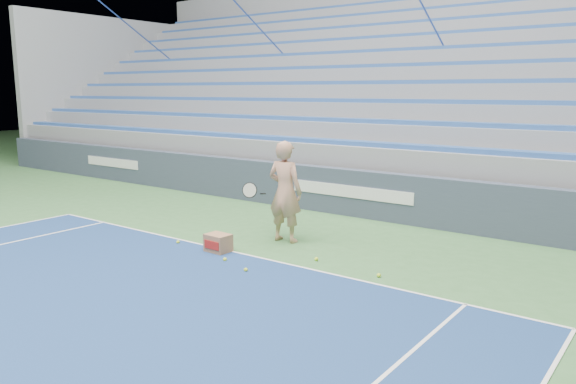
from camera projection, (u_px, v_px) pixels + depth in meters
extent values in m
cube|color=white|center=(242.00, 254.00, 10.17)|extent=(10.97, 0.05, 0.00)
cube|color=#353F51|center=(353.00, 193.00, 13.24)|extent=(30.00, 0.30, 1.10)
cube|color=white|center=(112.00, 163.00, 18.38)|extent=(2.60, 0.02, 0.28)
cube|color=white|center=(350.00, 192.00, 13.10)|extent=(3.20, 0.02, 0.28)
cube|color=gray|center=(430.00, 171.00, 16.83)|extent=(30.00, 8.50, 1.10)
cube|color=gray|center=(431.00, 144.00, 16.69)|extent=(30.00, 8.50, 0.50)
cube|color=#2C55A1|center=(368.00, 144.00, 13.57)|extent=(29.60, 0.42, 0.11)
cube|color=gray|center=(437.00, 127.00, 16.93)|extent=(30.00, 7.65, 0.50)
cube|color=#2C55A1|center=(385.00, 122.00, 14.16)|extent=(29.60, 0.42, 0.11)
cube|color=gray|center=(443.00, 110.00, 17.18)|extent=(30.00, 6.80, 0.50)
cube|color=#2C55A1|center=(401.00, 101.00, 14.74)|extent=(29.60, 0.42, 0.11)
cube|color=gray|center=(449.00, 93.00, 17.43)|extent=(30.00, 5.95, 0.50)
cube|color=#2C55A1|center=(415.00, 82.00, 15.32)|extent=(29.60, 0.42, 0.11)
cube|color=gray|center=(455.00, 77.00, 17.67)|extent=(30.00, 5.10, 0.50)
cube|color=#2C55A1|center=(428.00, 64.00, 15.90)|extent=(29.60, 0.42, 0.11)
cube|color=gray|center=(461.00, 61.00, 17.92)|extent=(30.00, 4.25, 0.50)
cube|color=#2C55A1|center=(440.00, 48.00, 16.48)|extent=(29.60, 0.42, 0.11)
cube|color=gray|center=(466.00, 46.00, 18.17)|extent=(30.00, 3.40, 0.50)
cube|color=#2C55A1|center=(452.00, 33.00, 17.07)|extent=(29.60, 0.42, 0.11)
cube|color=gray|center=(471.00, 31.00, 18.41)|extent=(30.00, 2.55, 0.50)
cube|color=#2C55A1|center=(462.00, 19.00, 17.65)|extent=(29.60, 0.42, 0.11)
cube|color=gray|center=(477.00, 17.00, 18.66)|extent=(30.00, 1.70, 0.50)
cube|color=#2C55A1|center=(472.00, 5.00, 18.23)|extent=(29.60, 0.42, 0.11)
cube|color=gray|center=(482.00, 2.00, 18.91)|extent=(30.00, 0.85, 0.50)
cube|color=gray|center=(113.00, 88.00, 25.27)|extent=(0.30, 8.80, 6.10)
cube|color=gray|center=(484.00, 70.00, 19.87)|extent=(31.00, 0.40, 7.30)
cylinder|color=#2F4FA6|center=(158.00, 49.00, 23.15)|extent=(0.05, 8.53, 5.04)
cylinder|color=#2F4FA6|center=(272.00, 42.00, 19.63)|extent=(0.05, 8.53, 5.04)
cylinder|color=#2F4FA6|center=(436.00, 31.00, 16.11)|extent=(0.05, 8.53, 5.04)
imported|color=tan|center=(285.00, 192.00, 10.89)|extent=(0.76, 0.53, 1.98)
cylinder|color=black|center=(263.00, 194.00, 10.90)|extent=(0.12, 0.27, 0.08)
cylinder|color=beige|center=(250.00, 190.00, 10.72)|extent=(0.29, 0.16, 0.28)
torus|color=black|center=(250.00, 190.00, 10.72)|extent=(0.31, 0.18, 0.30)
cube|color=#916546|center=(218.00, 243.00, 10.29)|extent=(0.46, 0.35, 0.34)
cube|color=#B21E19|center=(212.00, 245.00, 10.15)|extent=(0.36, 0.02, 0.15)
sphere|color=#CFE52F|center=(246.00, 270.00, 9.19)|extent=(0.07, 0.07, 0.07)
sphere|color=#CFE52F|center=(178.00, 242.00, 10.87)|extent=(0.07, 0.07, 0.07)
sphere|color=#CFE52F|center=(316.00, 259.00, 9.77)|extent=(0.07, 0.07, 0.07)
sphere|color=#CFE52F|center=(225.00, 259.00, 9.75)|extent=(0.07, 0.07, 0.07)
sphere|color=#CFE52F|center=(379.00, 275.00, 8.92)|extent=(0.07, 0.07, 0.07)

